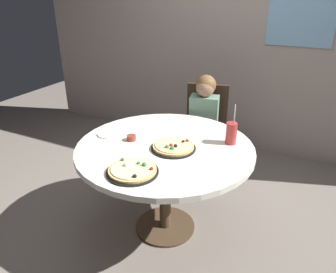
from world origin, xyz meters
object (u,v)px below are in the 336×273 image
(pizza_veggie, at_px, (173,147))
(soda_cup, at_px, (231,133))
(diner_child, at_px, (202,140))
(pizza_cheese, at_px, (133,170))
(chair_wooden, at_px, (205,128))
(dining_table, at_px, (165,156))
(plate_small, at_px, (109,134))
(sauce_bowl, at_px, (131,138))

(pizza_veggie, height_order, soda_cup, soda_cup)
(diner_child, relative_size, pizza_cheese, 3.33)
(soda_cup, bearing_deg, chair_wooden, 122.96)
(chair_wooden, bearing_deg, soda_cup, -57.04)
(dining_table, height_order, pizza_cheese, pizza_cheese)
(soda_cup, bearing_deg, pizza_veggie, -141.56)
(dining_table, xyz_separation_m, diner_child, (0.02, 0.73, -0.18))
(pizza_veggie, bearing_deg, dining_table, 164.09)
(soda_cup, bearing_deg, dining_table, -149.47)
(chair_wooden, xyz_separation_m, plate_small, (-0.46, -0.94, 0.22))
(pizza_veggie, distance_m, plate_small, 0.55)
(dining_table, relative_size, sauce_bowl, 18.41)
(dining_table, bearing_deg, plate_small, -177.14)
(chair_wooden, height_order, sauce_bowl, chair_wooden)
(pizza_veggie, bearing_deg, plate_small, -179.86)
(pizza_veggie, height_order, plate_small, pizza_veggie)
(chair_wooden, relative_size, sauce_bowl, 13.57)
(sauce_bowl, bearing_deg, chair_wooden, 75.54)
(chair_wooden, distance_m, sauce_bowl, 1.01)
(pizza_cheese, height_order, soda_cup, soda_cup)
(dining_table, height_order, chair_wooden, chair_wooden)
(pizza_cheese, height_order, plate_small, pizza_cheese)
(soda_cup, distance_m, sauce_bowl, 0.74)
(diner_child, height_order, sauce_bowl, diner_child)
(dining_table, xyz_separation_m, soda_cup, (0.41, 0.24, 0.17))
(dining_table, bearing_deg, sauce_bowl, -172.41)
(plate_small, bearing_deg, sauce_bowl, -3.10)
(pizza_veggie, relative_size, sauce_bowl, 4.54)
(chair_wooden, relative_size, soda_cup, 3.09)
(pizza_cheese, xyz_separation_m, soda_cup, (0.42, 0.67, 0.06))
(sauce_bowl, relative_size, plate_small, 0.39)
(pizza_veggie, relative_size, pizza_cheese, 0.98)
(plate_small, bearing_deg, dining_table, 2.86)
(pizza_cheese, distance_m, soda_cup, 0.79)
(pizza_cheese, distance_m, sauce_bowl, 0.46)
(diner_child, relative_size, pizza_veggie, 3.41)
(dining_table, distance_m, chair_wooden, 0.92)
(soda_cup, xyz_separation_m, plate_small, (-0.89, -0.27, -0.08))
(dining_table, height_order, soda_cup, soda_cup)
(pizza_veggie, height_order, sauce_bowl, pizza_veggie)
(diner_child, bearing_deg, pizza_veggie, -85.25)
(pizza_veggie, bearing_deg, sauce_bowl, -177.87)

